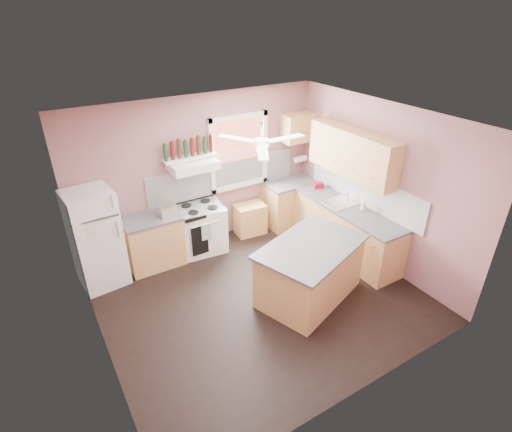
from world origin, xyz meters
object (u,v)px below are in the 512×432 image
stove (201,228)px  island (310,272)px  refrigerator (96,239)px  toaster (167,210)px  cart (250,220)px

stove → island: same height
stove → refrigerator: bearing=-172.8°
toaster → island: (1.45, -1.95, -0.56)m
toaster → stove: bearing=-2.7°
cart → island: size_ratio=0.37×
refrigerator → island: refrigerator is taller
cart → refrigerator: bearing=-173.0°
cart → stove: bearing=-172.3°
stove → island: size_ratio=0.57×
toaster → cart: bearing=-5.5°
refrigerator → cart: 2.83m
cart → island: bearing=-90.1°
refrigerator → cart: size_ratio=2.81×
stove → cart: size_ratio=1.53×
refrigerator → toaster: (1.15, -0.03, 0.20)m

